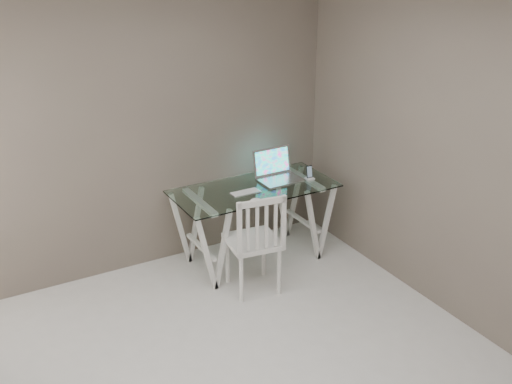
{
  "coord_description": "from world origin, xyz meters",
  "views": [
    {
      "loc": [
        -1.61,
        -2.91,
        3.03
      ],
      "look_at": [
        0.89,
        1.49,
        0.85
      ],
      "focal_mm": 45.0,
      "sensor_mm": 36.0,
      "label": 1
    }
  ],
  "objects": [
    {
      "name": "chair",
      "position": [
        0.77,
        1.28,
        0.52
      ],
      "size": [
        0.49,
        0.49,
        0.94
      ],
      "rotation": [
        0.0,
        0.0,
        -0.14
      ],
      "color": "silver",
      "rests_on": "ground"
    },
    {
      "name": "room",
      "position": [
        -0.06,
        0.02,
        1.72
      ],
      "size": [
        4.5,
        4.52,
        2.71
      ],
      "color": "beige",
      "rests_on": "ground"
    },
    {
      "name": "laptop",
      "position": [
        1.34,
        1.88,
        0.81
      ],
      "size": [
        0.39,
        0.33,
        0.28
      ],
      "color": "#B9B9BE",
      "rests_on": "desk"
    },
    {
      "name": "mouse",
      "position": [
        0.89,
        1.51,
        0.76
      ],
      "size": [
        0.1,
        0.06,
        0.03
      ],
      "primitive_type": "ellipsoid",
      "color": "white",
      "rests_on": "desk"
    },
    {
      "name": "keyboard",
      "position": [
        0.91,
        1.73,
        0.75
      ],
      "size": [
        0.28,
        0.12,
        0.01
      ],
      "primitive_type": "cube",
      "color": "silver",
      "rests_on": "desk"
    },
    {
      "name": "desk",
      "position": [
        1.04,
        1.79,
        0.38
      ],
      "size": [
        1.5,
        0.7,
        0.75
      ],
      "color": "silver",
      "rests_on": "ground"
    },
    {
      "name": "phone_dock",
      "position": [
        1.6,
        1.71,
        0.78
      ],
      "size": [
        0.07,
        0.07,
        0.13
      ],
      "color": "white",
      "rests_on": "desk"
    }
  ]
}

